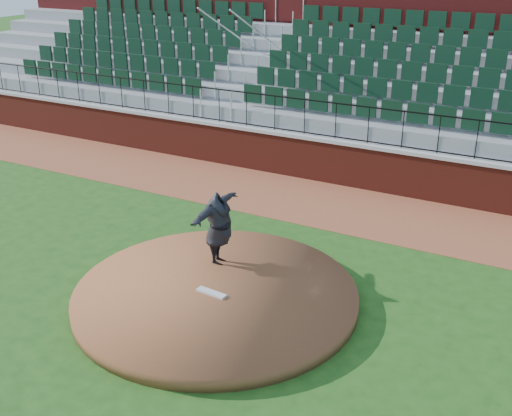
{
  "coord_description": "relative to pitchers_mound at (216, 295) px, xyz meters",
  "views": [
    {
      "loc": [
        5.75,
        -9.05,
        6.33
      ],
      "look_at": [
        0.0,
        1.5,
        1.3
      ],
      "focal_mm": 44.32,
      "sensor_mm": 36.0,
      "label": 1
    }
  ],
  "objects": [
    {
      "name": "wall_cap",
      "position": [
        -0.06,
        7.2,
        1.12
      ],
      "size": [
        34.0,
        0.45,
        0.1
      ],
      "primitive_type": "cube",
      "color": "#B7B7B7",
      "rests_on": "field_wall"
    },
    {
      "name": "ground",
      "position": [
        -0.06,
        0.2,
        -0.12
      ],
      "size": [
        90.0,
        90.0,
        0.0
      ],
      "primitive_type": "plane",
      "color": "#1F4B15",
      "rests_on": "ground"
    },
    {
      "name": "pitchers_mound",
      "position": [
        0.0,
        0.0,
        0.0
      ],
      "size": [
        5.42,
        5.42,
        0.25
      ],
      "primitive_type": "cylinder",
      "color": "brown",
      "rests_on": "ground"
    },
    {
      "name": "warning_track",
      "position": [
        -0.06,
        5.6,
        -0.12
      ],
      "size": [
        34.0,
        3.2,
        0.01
      ],
      "primitive_type": "cube",
      "color": "brown",
      "rests_on": "ground"
    },
    {
      "name": "pitching_rubber",
      "position": [
        0.01,
        -0.17,
        0.15
      ],
      "size": [
        0.63,
        0.21,
        0.04
      ],
      "primitive_type": "cube",
      "rotation": [
        0.0,
        0.0,
        -0.09
      ],
      "color": "silver",
      "rests_on": "pitchers_mound"
    },
    {
      "name": "pitcher",
      "position": [
        -0.53,
        0.99,
        0.9
      ],
      "size": [
        0.7,
        1.95,
        1.55
      ],
      "primitive_type": "imported",
      "rotation": [
        0.0,
        0.0,
        1.67
      ],
      "color": "black",
      "rests_on": "pitchers_mound"
    },
    {
      "name": "seating_stands",
      "position": [
        -0.06,
        9.93,
        2.18
      ],
      "size": [
        34.0,
        5.1,
        4.6
      ],
      "primitive_type": null,
      "color": "gray",
      "rests_on": "ground"
    },
    {
      "name": "field_wall",
      "position": [
        -0.06,
        7.2,
        0.47
      ],
      "size": [
        34.0,
        0.35,
        1.2
      ],
      "primitive_type": "cube",
      "color": "maroon",
      "rests_on": "ground"
    },
    {
      "name": "wall_railing",
      "position": [
        -0.06,
        7.2,
        1.67
      ],
      "size": [
        34.0,
        0.05,
        1.0
      ],
      "primitive_type": null,
      "color": "black",
      "rests_on": "wall_cap"
    },
    {
      "name": "concourse_wall",
      "position": [
        -0.06,
        12.73,
        2.62
      ],
      "size": [
        34.0,
        0.5,
        5.5
      ],
      "primitive_type": "cube",
      "color": "maroon",
      "rests_on": "ground"
    }
  ]
}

